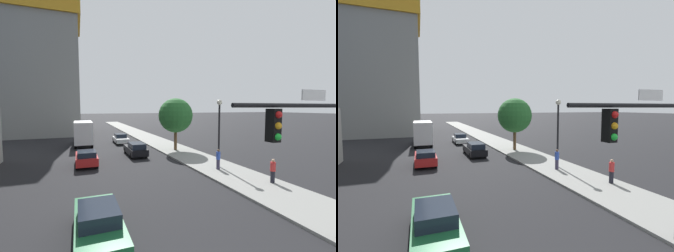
{
  "view_description": "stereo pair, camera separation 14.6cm",
  "coord_description": "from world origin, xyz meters",
  "views": [
    {
      "loc": [
        -3.23,
        -2.4,
        5.18
      ],
      "look_at": [
        1.86,
        10.63,
        4.06
      ],
      "focal_mm": 24.82,
      "sensor_mm": 36.0,
      "label": 1
    },
    {
      "loc": [
        -3.09,
        -2.45,
        5.18
      ],
      "look_at": [
        1.86,
        10.63,
        4.06
      ],
      "focal_mm": 24.82,
      "sensor_mm": 36.0,
      "label": 2
    }
  ],
  "objects": [
    {
      "name": "car_green",
      "position": [
        -2.59,
        6.69,
        0.71
      ],
      "size": [
        1.76,
        4.75,
        1.43
      ],
      "color": "#1E6638",
      "rests_on": "ground"
    },
    {
      "name": "car_red",
      "position": [
        -2.59,
        19.23,
        0.72
      ],
      "size": [
        1.8,
        4.19,
        1.41
      ],
      "color": "red",
      "rests_on": "ground"
    },
    {
      "name": "box_truck",
      "position": [
        -2.59,
        30.91,
        1.82
      ],
      "size": [
        2.25,
        7.92,
        3.31
      ],
      "color": "silver",
      "rests_on": "ground"
    },
    {
      "name": "car_white",
      "position": [
        2.49,
        31.13,
        0.67
      ],
      "size": [
        1.78,
        4.47,
        1.36
      ],
      "color": "silver",
      "rests_on": "ground"
    },
    {
      "name": "sidewalk",
      "position": [
        7.7,
        20.0,
        0.07
      ],
      "size": [
        4.19,
        120.0,
        0.15
      ],
      "primitive_type": "cube",
      "color": "gray",
      "rests_on": "ground"
    },
    {
      "name": "pedestrian_blue_shirt",
      "position": [
        7.35,
        13.43,
        0.99
      ],
      "size": [
        0.34,
        0.34,
        1.65
      ],
      "color": "#38334C",
      "rests_on": "sidewalk"
    },
    {
      "name": "street_tree",
      "position": [
        7.55,
        22.76,
        4.22
      ],
      "size": [
        4.05,
        4.05,
        6.11
      ],
      "color": "brown",
      "rests_on": "sidewalk"
    },
    {
      "name": "traffic_light_pole",
      "position": [
        4.36,
        3.14,
        4.04
      ],
      "size": [
        5.18,
        0.48,
        5.73
      ],
      "color": "black",
      "rests_on": "sidewalk"
    },
    {
      "name": "car_black",
      "position": [
        2.49,
        21.81,
        0.72
      ],
      "size": [
        1.73,
        4.66,
        1.45
      ],
      "color": "black",
      "rests_on": "ground"
    },
    {
      "name": "construction_building",
      "position": [
        -10.6,
        47.4,
        13.28
      ],
      "size": [
        16.74,
        17.97,
        32.12
      ],
      "color": "gray",
      "rests_on": "ground"
    },
    {
      "name": "street_lamp",
      "position": [
        7.88,
        14.18,
        3.88
      ],
      "size": [
        0.44,
        0.44,
        5.68
      ],
      "color": "black",
      "rests_on": "sidewalk"
    },
    {
      "name": "pedestrian_red_shirt",
      "position": [
        8.81,
        9.19,
        0.97
      ],
      "size": [
        0.34,
        0.34,
        1.61
      ],
      "color": "black",
      "rests_on": "sidewalk"
    }
  ]
}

